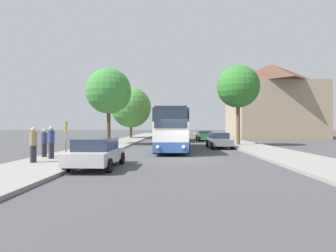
% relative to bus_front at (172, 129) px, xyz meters
% --- Properties ---
extents(ground_plane, '(300.00, 300.00, 0.00)m').
position_rel_bus_front_xyz_m(ground_plane, '(0.58, -6.50, -1.81)').
color(ground_plane, '#424244').
rests_on(ground_plane, ground).
extents(sidewalk_left, '(4.00, 120.00, 0.15)m').
position_rel_bus_front_xyz_m(sidewalk_left, '(-6.42, -6.50, -1.74)').
color(sidewalk_left, gray).
rests_on(sidewalk_left, ground_plane).
extents(sidewalk_right, '(4.00, 120.00, 0.15)m').
position_rel_bus_front_xyz_m(sidewalk_right, '(7.58, -6.50, -1.74)').
color(sidewalk_right, gray).
rests_on(sidewalk_right, ground_plane).
extents(building_right_background, '(14.08, 12.85, 13.30)m').
position_rel_bus_front_xyz_m(building_right_background, '(17.79, 24.74, 4.84)').
color(building_right_background, gray).
rests_on(building_right_background, ground_plane).
extents(bus_front, '(2.77, 11.69, 3.40)m').
position_rel_bus_front_xyz_m(bus_front, '(0.00, 0.00, 0.00)').
color(bus_front, '#2D519E').
rests_on(bus_front, ground_plane).
extents(bus_middle, '(2.87, 10.62, 3.39)m').
position_rel_bus_front_xyz_m(bus_middle, '(0.09, 14.20, -0.01)').
color(bus_middle, gray).
rests_on(bus_middle, ground_plane).
extents(parked_car_left_curb, '(2.10, 4.31, 1.44)m').
position_rel_bus_front_xyz_m(parked_car_left_curb, '(-3.55, -10.29, -1.06)').
color(parked_car_left_curb, '#B7B7BC').
rests_on(parked_car_left_curb, ground_plane).
extents(parked_car_right_near, '(2.05, 4.45, 1.44)m').
position_rel_bus_front_xyz_m(parked_car_right_near, '(4.38, 1.77, -1.06)').
color(parked_car_right_near, slate).
rests_on(parked_car_right_near, ground_plane).
extents(parked_car_right_far, '(2.29, 4.62, 1.43)m').
position_rel_bus_front_xyz_m(parked_car_right_far, '(4.52, 14.79, -1.06)').
color(parked_car_right_far, '#236B38').
rests_on(parked_car_right_far, ground_plane).
extents(bus_stop_sign, '(0.08, 0.45, 2.20)m').
position_rel_bus_front_xyz_m(bus_stop_sign, '(-6.24, -7.49, -0.29)').
color(bus_stop_sign, gray).
rests_on(bus_stop_sign, sidewalk_left).
extents(pedestrian_waiting_near, '(0.36, 0.36, 1.83)m').
position_rel_bus_front_xyz_m(pedestrian_waiting_near, '(-7.11, -9.50, -0.74)').
color(pedestrian_waiting_near, '#23232D').
rests_on(pedestrian_waiting_near, sidewalk_left).
extents(pedestrian_waiting_far, '(0.36, 0.36, 1.72)m').
position_rel_bus_front_xyz_m(pedestrian_waiting_far, '(-7.82, -6.96, -0.80)').
color(pedestrian_waiting_far, '#23232D').
rests_on(pedestrian_waiting_far, sidewalk_left).
extents(pedestrian_walking_back, '(0.36, 0.36, 1.88)m').
position_rel_bus_front_xyz_m(pedestrian_walking_back, '(-6.94, -7.89, -0.71)').
color(pedestrian_walking_back, '#23232D').
rests_on(pedestrian_walking_back, sidewalk_left).
extents(tree_left_near, '(4.95, 4.95, 8.23)m').
position_rel_bus_front_xyz_m(tree_left_near, '(-6.99, 5.57, 4.07)').
color(tree_left_near, '#47331E').
rests_on(tree_left_near, sidewalk_left).
extents(tree_left_far, '(6.78, 6.78, 8.50)m').
position_rel_bus_front_xyz_m(tree_left_far, '(-7.11, 21.11, 3.44)').
color(tree_left_far, brown).
rests_on(tree_left_far, sidewalk_left).
extents(tree_right_near, '(4.42, 4.42, 8.26)m').
position_rel_bus_front_xyz_m(tree_right_near, '(6.86, 4.60, 4.36)').
color(tree_right_near, brown).
rests_on(tree_right_near, sidewalk_right).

